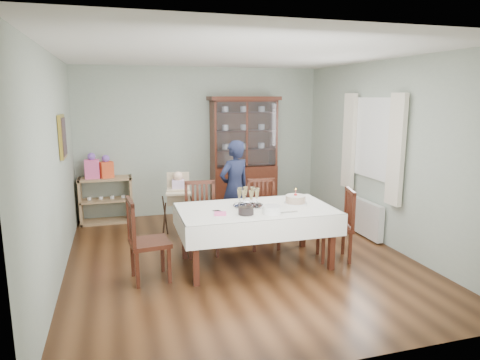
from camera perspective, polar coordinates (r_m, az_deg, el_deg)
name	(u,v)px	position (r m, az deg, el deg)	size (l,w,h in m)	color
floor	(239,258)	(5.96, -0.11, -10.33)	(5.00, 5.00, 0.00)	#593319
room_shell	(229,130)	(6.07, -1.53, 6.64)	(5.00, 5.00, 5.00)	#9EAA99
dining_table	(256,236)	(5.64, 2.09, -7.44)	(2.01, 1.17, 0.76)	#411B10
china_cabinet	(244,154)	(7.99, 0.51, 3.53)	(1.30, 0.48, 2.18)	#411B10
sideboard	(106,200)	(7.81, -17.41, -2.57)	(0.90, 0.38, 0.80)	tan
picture_frame	(62,137)	(6.18, -22.62, 5.36)	(0.04, 0.48, 0.58)	gold
window	(374,138)	(6.80, 17.48, 5.31)	(0.04, 1.02, 1.22)	white
curtain_left	(396,150)	(6.27, 20.10, 3.77)	(0.07, 0.30, 1.55)	silver
curtain_right	(349,141)	(7.30, 14.34, 5.05)	(0.07, 0.30, 1.55)	silver
radiator	(366,218)	(7.00, 16.47, -4.93)	(0.10, 0.80, 0.55)	white
chair_far_left	(202,233)	(6.06, -5.09, -7.01)	(0.48, 0.48, 1.00)	#411B10
chair_far_right	(263,227)	(6.32, 3.15, -6.28)	(0.49, 0.49, 0.98)	#411B10
chair_end_left	(148,256)	(5.30, -12.10, -9.88)	(0.50, 0.50, 1.01)	#411B10
chair_end_right	(335,239)	(5.97, 12.56, -7.64)	(0.53, 0.53, 0.96)	#411B10
woman	(234,188)	(6.70, -0.74, -1.12)	(0.55, 0.36, 1.51)	black
high_chair	(179,212)	(6.72, -8.15, -4.26)	(0.53, 0.53, 1.05)	black
champagne_tray	(248,201)	(5.57, 1.11, -2.83)	(0.40, 0.40, 0.24)	silver
birthday_cake	(295,200)	(5.77, 7.40, -2.62)	(0.31, 0.31, 0.21)	white
plate_stack_dark	(246,211)	(5.22, 0.80, -4.11)	(0.19, 0.19, 0.09)	black
plate_stack_white	(271,210)	(5.26, 4.22, -3.98)	(0.23, 0.23, 0.10)	white
napkin_stack	(220,214)	(5.23, -2.65, -4.51)	(0.15, 0.15, 0.02)	#FB5C9E
cutlery	(216,212)	(5.34, -3.27, -4.25)	(0.11, 0.15, 0.01)	silver
cake_knife	(286,212)	(5.34, 6.20, -4.28)	(0.30, 0.03, 0.01)	silver
gift_bag_pink	(92,167)	(7.68, -19.12, 1.64)	(0.24, 0.16, 0.44)	#FB5C9E
gift_bag_orange	(106,168)	(7.68, -17.41, 1.59)	(0.26, 0.22, 0.40)	#E64E24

